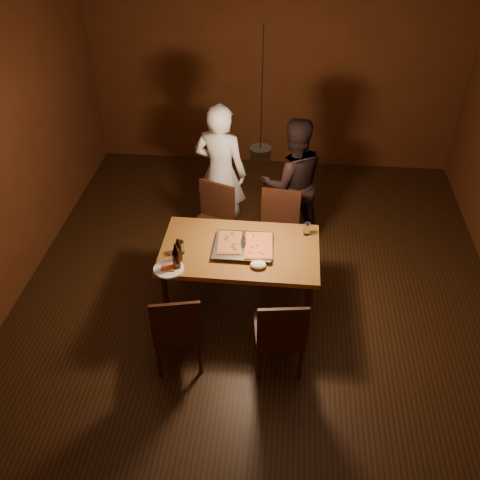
# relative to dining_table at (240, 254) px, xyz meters

# --- Properties ---
(room_shell) EXTENTS (6.00, 6.00, 6.00)m
(room_shell) POSITION_rel_dining_table_xyz_m (0.17, 0.05, 0.72)
(room_shell) COLOR #351D0E
(room_shell) RESTS_ON ground
(dining_table) EXTENTS (1.50, 0.90, 0.75)m
(dining_table) POSITION_rel_dining_table_xyz_m (0.00, 0.00, 0.00)
(dining_table) COLOR #935B25
(dining_table) RESTS_ON floor
(chair_far_left) EXTENTS (0.54, 0.54, 0.49)m
(chair_far_left) POSITION_rel_dining_table_xyz_m (-0.38, 0.81, -0.14)
(chair_far_left) COLOR #38190F
(chair_far_left) RESTS_ON floor
(chair_far_right) EXTENTS (0.46, 0.46, 0.49)m
(chair_far_right) POSITION_rel_dining_table_xyz_m (0.35, 0.74, -0.14)
(chair_far_right) COLOR #38190F
(chair_far_right) RESTS_ON floor
(chair_near_left) EXTENTS (0.50, 0.50, 0.49)m
(chair_near_left) POSITION_rel_dining_table_xyz_m (-0.46, -0.84, -0.14)
(chair_near_left) COLOR #38190F
(chair_near_left) RESTS_ON floor
(chair_near_right) EXTENTS (0.48, 0.48, 0.49)m
(chair_near_right) POSITION_rel_dining_table_xyz_m (0.43, -0.81, -0.14)
(chair_near_right) COLOR #38190F
(chair_near_right) RESTS_ON floor
(pizza_tray) EXTENTS (0.56, 0.46, 0.05)m
(pizza_tray) POSITION_rel_dining_table_xyz_m (0.03, -0.00, 0.10)
(pizza_tray) COLOR silver
(pizza_tray) RESTS_ON dining_table
(pizza_meat) EXTENTS (0.24, 0.37, 0.02)m
(pizza_meat) POSITION_rel_dining_table_xyz_m (-0.10, 0.01, 0.13)
(pizza_meat) COLOR maroon
(pizza_meat) RESTS_ON pizza_tray
(pizza_cheese) EXTENTS (0.28, 0.42, 0.02)m
(pizza_cheese) POSITION_rel_dining_table_xyz_m (0.18, -0.01, 0.13)
(pizza_cheese) COLOR gold
(pizza_cheese) RESTS_ON pizza_tray
(spatula) EXTENTS (0.10, 0.24, 0.04)m
(spatula) POSITION_rel_dining_table_xyz_m (0.02, 0.01, 0.14)
(spatula) COLOR silver
(spatula) RESTS_ON pizza_tray
(beer_bottle_a) EXTENTS (0.07, 0.07, 0.27)m
(beer_bottle_a) POSITION_rel_dining_table_xyz_m (-0.54, -0.34, 0.21)
(beer_bottle_a) COLOR black
(beer_bottle_a) RESTS_ON dining_table
(beer_bottle_b) EXTENTS (0.06, 0.06, 0.24)m
(beer_bottle_b) POSITION_rel_dining_table_xyz_m (-0.54, -0.23, 0.20)
(beer_bottle_b) COLOR black
(beer_bottle_b) RESTS_ON dining_table
(water_glass_left) EXTENTS (0.08, 0.08, 0.13)m
(water_glass_left) POSITION_rel_dining_table_xyz_m (-0.55, -0.12, 0.14)
(water_glass_left) COLOR silver
(water_glass_left) RESTS_ON dining_table
(water_glass_right) EXTENTS (0.06, 0.06, 0.13)m
(water_glass_right) POSITION_rel_dining_table_xyz_m (0.63, 0.29, 0.14)
(water_glass_right) COLOR silver
(water_glass_right) RESTS_ON dining_table
(plate_slice) EXTENTS (0.27, 0.27, 0.03)m
(plate_slice) POSITION_rel_dining_table_xyz_m (-0.61, -0.37, 0.08)
(plate_slice) COLOR white
(plate_slice) RESTS_ON dining_table
(napkin) EXTENTS (0.15, 0.11, 0.06)m
(napkin) POSITION_rel_dining_table_xyz_m (0.19, -0.26, 0.10)
(napkin) COLOR white
(napkin) RESTS_ON dining_table
(diner_white) EXTENTS (0.67, 0.51, 1.64)m
(diner_white) POSITION_rel_dining_table_xyz_m (-0.34, 1.25, 0.15)
(diner_white) COLOR white
(diner_white) RESTS_ON floor
(diner_dark) EXTENTS (0.87, 0.75, 1.53)m
(diner_dark) POSITION_rel_dining_table_xyz_m (0.47, 1.21, 0.09)
(diner_dark) COLOR black
(diner_dark) RESTS_ON floor
(pendant_lamp) EXTENTS (0.18, 0.18, 1.10)m
(pendant_lamp) POSITION_rel_dining_table_xyz_m (0.17, 0.05, 1.08)
(pendant_lamp) COLOR black
(pendant_lamp) RESTS_ON ceiling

